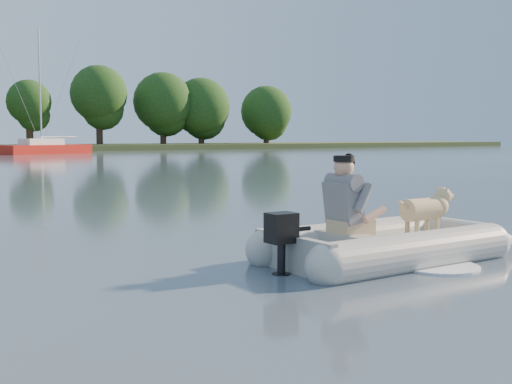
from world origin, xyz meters
TOP-DOWN VIEW (x-y plane):
  - water at (0.00, 0.00)m, footprint 160.00×160.00m
  - dinghy at (1.04, -0.08)m, footprint 4.49×2.78m
  - man at (0.33, -0.04)m, footprint 0.74×0.64m
  - dog at (1.69, -0.02)m, footprint 0.95×0.35m
  - outboard_motor at (-0.64, -0.10)m, footprint 0.42×0.30m
  - sailboat at (9.88, 49.24)m, footprint 7.99×4.74m

SIDE VIEW (x-z plane):
  - water at x=0.00m, z-range 0.00..0.00m
  - outboard_motor at x=-0.64m, z-range -0.08..0.71m
  - sailboat at x=9.88m, z-range -4.81..5.73m
  - dog at x=1.69m, z-range 0.21..0.84m
  - dinghy at x=1.04m, z-range -0.10..1.30m
  - man at x=0.33m, z-range 0.24..1.33m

